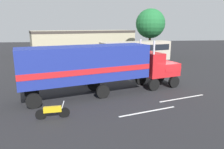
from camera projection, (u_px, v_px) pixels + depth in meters
name	position (u px, v px, depth m)	size (l,w,h in m)	color
ground_plane	(164.00, 86.00, 20.28)	(120.00, 120.00, 0.00)	#232326
lane_stripe_near	(182.00, 98.00, 16.92)	(4.40, 0.16, 0.01)	silver
lane_stripe_mid	(148.00, 111.00, 14.30)	(4.40, 0.16, 0.01)	silver
semi_truck	(99.00, 65.00, 17.45)	(14.26, 6.58, 4.50)	red
person_bystander	(85.00, 76.00, 20.46)	(0.37, 0.47, 1.63)	#2D3347
parked_bus	(136.00, 51.00, 31.59)	(11.26, 5.72, 3.40)	#BFB29E
parked_car	(42.00, 63.00, 28.59)	(4.51, 2.09, 1.57)	black
motorcycle	(53.00, 111.00, 13.16)	(2.11, 0.33, 1.12)	black
tree_left	(150.00, 24.00, 38.76)	(5.41, 5.41, 8.81)	brown
building_backdrop	(84.00, 41.00, 45.50)	(22.74, 12.22, 4.72)	#B7AD8C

